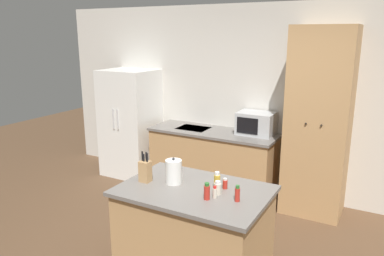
# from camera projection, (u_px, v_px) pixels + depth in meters

# --- Properties ---
(wall_back) EXTENTS (7.20, 0.06, 2.60)m
(wall_back) POSITION_uv_depth(u_px,v_px,m) (280.00, 103.00, 5.04)
(wall_back) COLOR beige
(wall_back) RESTS_ON ground_plane
(refrigerator) EXTENTS (0.79, 0.70, 1.67)m
(refrigerator) POSITION_uv_depth(u_px,v_px,m) (130.00, 123.00, 5.90)
(refrigerator) COLOR white
(refrigerator) RESTS_ON ground_plane
(back_counter) EXTENTS (1.81, 0.66, 0.88)m
(back_counter) POSITION_uv_depth(u_px,v_px,m) (213.00, 160.00, 5.35)
(back_counter) COLOR tan
(back_counter) RESTS_ON ground_plane
(pantry_cabinet) EXTENTS (0.72, 0.61, 2.30)m
(pantry_cabinet) POSITION_uv_depth(u_px,v_px,m) (318.00, 123.00, 4.53)
(pantry_cabinet) COLOR tan
(pantry_cabinet) RESTS_ON ground_plane
(kitchen_island) EXTENTS (1.30, 0.89, 0.89)m
(kitchen_island) POSITION_uv_depth(u_px,v_px,m) (194.00, 234.00, 3.38)
(kitchen_island) COLOR tan
(kitchen_island) RESTS_ON ground_plane
(microwave) EXTENTS (0.48, 0.37, 0.30)m
(microwave) POSITION_uv_depth(u_px,v_px,m) (256.00, 123.00, 5.02)
(microwave) COLOR #B2B5B7
(microwave) RESTS_ON back_counter
(knife_block) EXTENTS (0.10, 0.08, 0.29)m
(knife_block) POSITION_uv_depth(u_px,v_px,m) (145.00, 171.00, 3.41)
(knife_block) COLOR tan
(knife_block) RESTS_ON kitchen_island
(spice_bottle_tall_dark) EXTENTS (0.06, 0.06, 0.16)m
(spice_bottle_tall_dark) POSITION_uv_depth(u_px,v_px,m) (217.00, 181.00, 3.24)
(spice_bottle_tall_dark) COLOR gold
(spice_bottle_tall_dark) RESTS_ON kitchen_island
(spice_bottle_short_red) EXTENTS (0.04, 0.04, 0.10)m
(spice_bottle_short_red) POSITION_uv_depth(u_px,v_px,m) (215.00, 192.00, 3.08)
(spice_bottle_short_red) COLOR beige
(spice_bottle_short_red) RESTS_ON kitchen_island
(spice_bottle_amber_oil) EXTENTS (0.06, 0.06, 0.12)m
(spice_bottle_amber_oil) POSITION_uv_depth(u_px,v_px,m) (218.00, 188.00, 3.15)
(spice_bottle_amber_oil) COLOR beige
(spice_bottle_amber_oil) RESTS_ON kitchen_island
(spice_bottle_green_herb) EXTENTS (0.04, 0.04, 0.09)m
(spice_bottle_green_herb) POSITION_uv_depth(u_px,v_px,m) (225.00, 184.00, 3.27)
(spice_bottle_green_herb) COLOR #B2281E
(spice_bottle_green_herb) RESTS_ON kitchen_island
(spice_bottle_pale_salt) EXTENTS (0.04, 0.04, 0.14)m
(spice_bottle_pale_salt) POSITION_uv_depth(u_px,v_px,m) (237.00, 194.00, 3.02)
(spice_bottle_pale_salt) COLOR #B2281E
(spice_bottle_pale_salt) RESTS_ON kitchen_island
(spice_bottle_orange_cap) EXTENTS (0.05, 0.05, 0.14)m
(spice_bottle_orange_cap) POSITION_uv_depth(u_px,v_px,m) (207.00, 192.00, 3.05)
(spice_bottle_orange_cap) COLOR #B2281E
(spice_bottle_orange_cap) RESTS_ON kitchen_island
(kettle) EXTENTS (0.15, 0.15, 0.24)m
(kettle) POSITION_uv_depth(u_px,v_px,m) (174.00, 172.00, 3.37)
(kettle) COLOR white
(kettle) RESTS_ON kitchen_island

